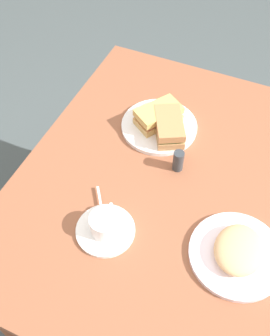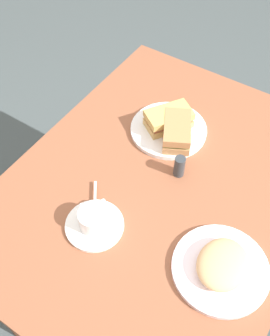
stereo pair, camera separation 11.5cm
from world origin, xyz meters
name	(u,v)px [view 1 (the left image)]	position (x,y,z in m)	size (l,w,h in m)	color
ground_plane	(154,280)	(0.00, 0.00, 0.00)	(6.00, 6.00, 0.00)	#475253
dining_table	(161,202)	(0.00, 0.00, 0.64)	(1.09, 0.84, 0.76)	brown
sandwich_plate	(159,126)	(-0.19, -0.09, 0.77)	(0.25, 0.25, 0.01)	white
sandwich_front	(158,115)	(-0.20, -0.10, 0.81)	(0.17, 0.15, 0.06)	tan
sandwich_back	(169,127)	(-0.17, -0.05, 0.81)	(0.17, 0.14, 0.06)	tan
coffee_saucer	(105,230)	(0.22, -0.08, 0.77)	(0.16, 0.16, 0.01)	white
coffee_cup	(105,223)	(0.22, -0.08, 0.80)	(0.11, 0.08, 0.06)	white
spoon	(101,205)	(0.16, -0.12, 0.78)	(0.09, 0.07, 0.01)	silver
side_plate	(236,255)	(0.15, 0.26, 0.77)	(0.25, 0.25, 0.01)	white
side_food_pile	(239,250)	(0.15, 0.26, 0.80)	(0.15, 0.12, 0.04)	#EAB47C
salt_shaker	(178,161)	(-0.06, 0.02, 0.80)	(0.03, 0.03, 0.07)	#33383D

